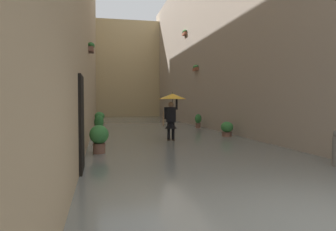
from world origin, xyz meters
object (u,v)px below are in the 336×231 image
person_wading (172,106)px  potted_plant_mid_right (100,118)px  potted_plant_far_right (99,124)px  potted_plant_near_right (99,138)px  potted_plant_far_left (198,121)px  potted_plant_near_left (227,129)px

person_wading → potted_plant_mid_right: 9.70m
potted_plant_far_right → potted_plant_near_right: 6.02m
person_wading → potted_plant_far_left: 6.29m
potted_plant_mid_right → potted_plant_far_left: bearing=147.2°
person_wading → potted_plant_far_right: bearing=-49.5°
potted_plant_far_left → potted_plant_far_right: (5.75, 2.15, 0.04)m
potted_plant_far_left → potted_plant_near_right: bearing=55.1°
person_wading → potted_plant_near_right: 4.00m
potted_plant_near_left → potted_plant_far_right: 6.16m
potted_plant_far_right → potted_plant_near_right: bearing=90.3°
potted_plant_near_right → potted_plant_far_right: bearing=-89.7°
potted_plant_far_right → potted_plant_near_left: bearing=156.4°
potted_plant_near_left → potted_plant_far_right: bearing=-23.6°
potted_plant_near_left → potted_plant_mid_right: (5.63, -8.31, 0.16)m
potted_plant_mid_right → potted_plant_far_right: bearing=89.9°
potted_plant_near_left → potted_plant_far_left: size_ratio=0.81×
potted_plant_far_left → potted_plant_mid_right: (5.74, -3.70, 0.06)m
potted_plant_far_left → potted_plant_far_right: 6.14m
person_wading → potted_plant_near_left: person_wading is taller
person_wading → potted_plant_far_left: size_ratio=2.25×
person_wading → potted_plant_near_right: size_ratio=2.20×
person_wading → potted_plant_near_right: (2.84, 2.65, -0.92)m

